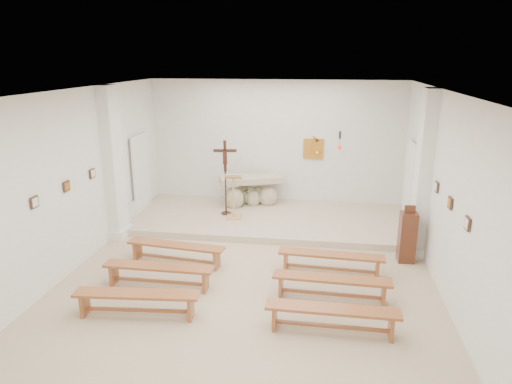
% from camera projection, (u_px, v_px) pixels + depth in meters
% --- Properties ---
extents(ground, '(7.00, 10.00, 0.00)m').
position_uv_depth(ground, '(245.00, 286.00, 8.45)').
color(ground, tan).
rests_on(ground, ground).
extents(wall_left, '(0.02, 10.00, 3.50)m').
position_uv_depth(wall_left, '(60.00, 188.00, 8.45)').
color(wall_left, white).
rests_on(wall_left, ground).
extents(wall_right, '(0.02, 10.00, 3.50)m').
position_uv_depth(wall_right, '(455.00, 205.00, 7.46)').
color(wall_right, white).
rests_on(wall_right, ground).
extents(wall_back, '(7.00, 0.02, 3.50)m').
position_uv_depth(wall_back, '(276.00, 144.00, 12.68)').
color(wall_back, white).
rests_on(wall_back, ground).
extents(ceiling, '(7.00, 10.00, 0.02)m').
position_uv_depth(ceiling, '(244.00, 94.00, 7.46)').
color(ceiling, silver).
rests_on(ceiling, wall_back).
extents(sanctuary_platform, '(6.98, 3.00, 0.15)m').
position_uv_depth(sanctuary_platform, '(269.00, 219.00, 11.75)').
color(sanctuary_platform, '#C3AE96').
rests_on(sanctuary_platform, ground).
extents(pilaster_left, '(0.26, 0.55, 3.50)m').
position_uv_depth(pilaster_left, '(114.00, 164.00, 10.33)').
color(pilaster_left, white).
rests_on(pilaster_left, ground).
extents(pilaster_right, '(0.26, 0.55, 3.50)m').
position_uv_depth(pilaster_right, '(423.00, 175.00, 9.37)').
color(pilaster_right, white).
rests_on(pilaster_right, ground).
extents(gold_wall_relief, '(0.55, 0.04, 0.55)m').
position_uv_depth(gold_wall_relief, '(313.00, 149.00, 12.53)').
color(gold_wall_relief, gold).
rests_on(gold_wall_relief, wall_back).
extents(sanctuary_lamp, '(0.11, 0.36, 0.44)m').
position_uv_depth(sanctuary_lamp, '(340.00, 146.00, 12.15)').
color(sanctuary_lamp, black).
rests_on(sanctuary_lamp, wall_back).
extents(station_frame_left_front, '(0.03, 0.20, 0.20)m').
position_uv_depth(station_frame_left_front, '(34.00, 202.00, 7.70)').
color(station_frame_left_front, '#422B1D').
rests_on(station_frame_left_front, wall_left).
extents(station_frame_left_mid, '(0.03, 0.20, 0.20)m').
position_uv_depth(station_frame_left_mid, '(67.00, 186.00, 8.64)').
color(station_frame_left_mid, '#422B1D').
rests_on(station_frame_left_mid, wall_left).
extents(station_frame_left_rear, '(0.03, 0.20, 0.20)m').
position_uv_depth(station_frame_left_rear, '(92.00, 173.00, 9.59)').
color(station_frame_left_rear, '#422B1D').
rests_on(station_frame_left_rear, wall_left).
extents(station_frame_right_front, '(0.03, 0.20, 0.20)m').
position_uv_depth(station_frame_right_front, '(467.00, 224.00, 6.71)').
color(station_frame_right_front, '#422B1D').
rests_on(station_frame_right_front, wall_right).
extents(station_frame_right_mid, '(0.03, 0.20, 0.20)m').
position_uv_depth(station_frame_right_mid, '(450.00, 203.00, 7.66)').
color(station_frame_right_mid, '#422B1D').
rests_on(station_frame_right_mid, wall_right).
extents(station_frame_right_rear, '(0.03, 0.20, 0.20)m').
position_uv_depth(station_frame_right_rear, '(437.00, 187.00, 8.61)').
color(station_frame_right_rear, '#422B1D').
rests_on(station_frame_right_rear, wall_right).
extents(radiator_left, '(0.10, 0.85, 0.52)m').
position_uv_depth(radiator_left, '(129.00, 215.00, 11.42)').
color(radiator_left, silver).
rests_on(radiator_left, ground).
extents(radiator_right, '(0.10, 0.85, 0.52)m').
position_uv_depth(radiator_right, '(413.00, 230.00, 10.45)').
color(radiator_right, silver).
rests_on(radiator_right, ground).
extents(altar, '(1.83, 1.21, 0.88)m').
position_uv_depth(altar, '(250.00, 193.00, 12.57)').
color(altar, beige).
rests_on(altar, sanctuary_platform).
extents(lectern, '(0.45, 0.39, 1.19)m').
position_uv_depth(lectern, '(233.00, 196.00, 11.41)').
color(lectern, tan).
rests_on(lectern, sanctuary_platform).
extents(crucifix_stand, '(0.58, 0.25, 1.93)m').
position_uv_depth(crucifix_stand, '(225.00, 172.00, 11.57)').
color(crucifix_stand, '#361A11').
rests_on(crucifix_stand, sanctuary_platform).
extents(potted_plant, '(0.68, 0.67, 0.57)m').
position_uv_depth(potted_plant, '(240.00, 196.00, 12.43)').
color(potted_plant, '#2B5622').
rests_on(potted_plant, sanctuary_platform).
extents(donation_pedestal, '(0.34, 0.34, 1.22)m').
position_uv_depth(donation_pedestal, '(407.00, 237.00, 9.34)').
color(donation_pedestal, '#5A2A19').
rests_on(donation_pedestal, ground).
extents(bench_left_front, '(2.06, 0.55, 0.43)m').
position_uv_depth(bench_left_front, '(176.00, 249.00, 9.28)').
color(bench_left_front, brown).
rests_on(bench_left_front, ground).
extents(bench_right_front, '(2.05, 0.43, 0.43)m').
position_uv_depth(bench_right_front, '(331.00, 259.00, 8.83)').
color(bench_right_front, brown).
rests_on(bench_right_front, ground).
extents(bench_left_second, '(2.04, 0.33, 0.43)m').
position_uv_depth(bench_left_second, '(159.00, 271.00, 8.33)').
color(bench_left_second, brown).
rests_on(bench_left_second, ground).
extents(bench_right_second, '(2.04, 0.39, 0.43)m').
position_uv_depth(bench_right_second, '(332.00, 283.00, 7.88)').
color(bench_right_second, brown).
rests_on(bench_right_second, ground).
extents(bench_left_third, '(2.06, 0.50, 0.43)m').
position_uv_depth(bench_left_third, '(137.00, 299.00, 7.37)').
color(bench_left_third, brown).
rests_on(bench_left_third, ground).
extents(bench_right_third, '(2.04, 0.34, 0.43)m').
position_uv_depth(bench_right_third, '(332.00, 314.00, 6.93)').
color(bench_right_third, brown).
rests_on(bench_right_third, ground).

